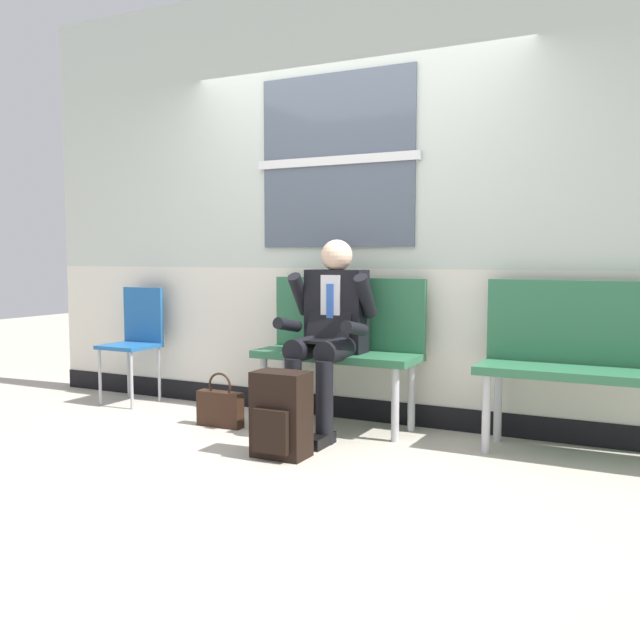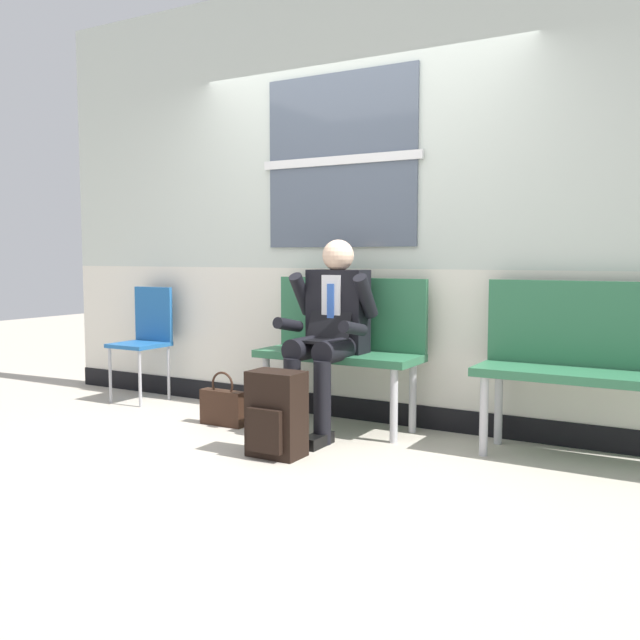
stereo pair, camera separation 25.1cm
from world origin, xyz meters
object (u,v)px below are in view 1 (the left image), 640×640
(bench_with_person, at_px, (342,340))
(backpack, at_px, (281,415))
(bench_empty, at_px, (597,354))
(folding_chair, at_px, (136,334))
(handbag, at_px, (220,407))
(person_seated, at_px, (328,329))

(bench_with_person, bearing_deg, backpack, -89.20)
(bench_empty, relative_size, folding_chair, 1.44)
(handbag, bearing_deg, bench_empty, 9.78)
(person_seated, xyz_separation_m, handbag, (-0.72, -0.20, -0.55))
(bench_with_person, bearing_deg, folding_chair, -179.59)
(bench_empty, xyz_separation_m, handbag, (-2.35, -0.41, -0.46))
(bench_with_person, xyz_separation_m, person_seated, (-0.00, -0.21, 0.10))
(bench_empty, distance_m, person_seated, 1.64)
(bench_with_person, distance_m, handbag, 0.95)
(bench_empty, relative_size, person_seated, 1.04)
(bench_empty, bearing_deg, backpack, -152.26)
(backpack, bearing_deg, handbag, 148.88)
(bench_empty, relative_size, handbag, 3.52)
(person_seated, relative_size, backpack, 2.54)
(bench_with_person, bearing_deg, person_seated, -90.00)
(person_seated, bearing_deg, handbag, -164.82)
(bench_empty, bearing_deg, person_seated, -172.69)
(bench_with_person, xyz_separation_m, folding_chair, (-1.80, -0.01, -0.04))
(backpack, relative_size, handbag, 1.34)
(person_seated, distance_m, folding_chair, 1.81)
(person_seated, height_order, backpack, person_seated)
(bench_with_person, xyz_separation_m, bench_empty, (1.63, 0.00, 0.01))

